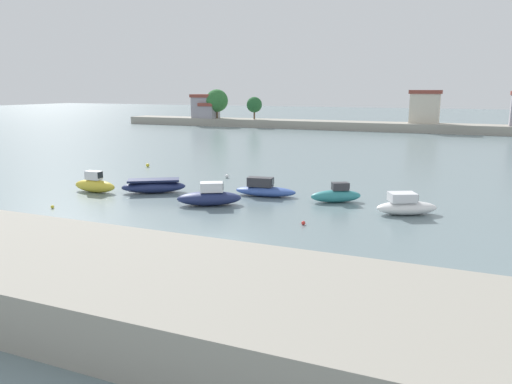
{
  "coord_description": "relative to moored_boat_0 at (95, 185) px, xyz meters",
  "views": [
    {
      "loc": [
        12.22,
        -23.12,
        8.2
      ],
      "look_at": [
        -2.42,
        10.94,
        0.49
      ],
      "focal_mm": 35.04,
      "sensor_mm": 36.0,
      "label": 1
    }
  ],
  "objects": [
    {
      "name": "ground_plane",
      "position": [
        15.26,
        -7.95,
        -0.61
      ],
      "size": [
        400.0,
        400.0,
        0.0
      ],
      "primitive_type": "plane",
      "color": "slate"
    },
    {
      "name": "seawall_embankment",
      "position": [
        15.26,
        -16.97,
        0.37
      ],
      "size": [
        69.44,
        7.92,
        1.97
      ],
      "primitive_type": "cube",
      "color": "#9E998C",
      "rests_on": "ground"
    },
    {
      "name": "moored_boat_0",
      "position": [
        0.0,
        0.0,
        0.0
      ],
      "size": [
        3.83,
        1.22,
        1.72
      ],
      "rotation": [
        0.0,
        0.0,
        0.02
      ],
      "color": "yellow",
      "rests_on": "ground"
    },
    {
      "name": "moored_boat_1",
      "position": [
        4.47,
        1.7,
        -0.09
      ],
      "size": [
        5.17,
        4.09,
        1.1
      ],
      "rotation": [
        0.0,
        0.0,
        0.56
      ],
      "color": "navy",
      "rests_on": "ground"
    },
    {
      "name": "moored_boat_2",
      "position": [
        10.69,
        -0.4,
        -0.02
      ],
      "size": [
        4.85,
        3.73,
        1.66
      ],
      "rotation": [
        0.0,
        0.0,
        0.5
      ],
      "color": "navy",
      "rests_on": "ground"
    },
    {
      "name": "moored_boat_3",
      "position": [
        13.12,
        4.05,
        -0.11
      ],
      "size": [
        4.95,
        2.2,
        1.45
      ],
      "rotation": [
        0.0,
        0.0,
        0.13
      ],
      "color": "#3856A8",
      "rests_on": "ground"
    },
    {
      "name": "moored_boat_4",
      "position": [
        18.78,
        4.12,
        -0.09
      ],
      "size": [
        3.84,
        2.91,
        1.46
      ],
      "rotation": [
        0.0,
        0.0,
        0.52
      ],
      "color": "teal",
      "rests_on": "ground"
    },
    {
      "name": "moored_boat_5",
      "position": [
        23.92,
        2.37,
        -0.04
      ],
      "size": [
        4.34,
        3.26,
        1.48
      ],
      "rotation": [
        0.0,
        0.0,
        0.47
      ],
      "color": "white",
      "rests_on": "ground"
    },
    {
      "name": "mooring_buoy_0",
      "position": [
        -3.87,
        12.67,
        -0.43
      ],
      "size": [
        0.37,
        0.37,
        0.37
      ],
      "primitive_type": "sphere",
      "color": "yellow",
      "rests_on": "ground"
    },
    {
      "name": "mooring_buoy_1",
      "position": [
        6.89,
        9.97,
        -0.44
      ],
      "size": [
        0.35,
        0.35,
        0.35
      ],
      "primitive_type": "sphere",
      "color": "white",
      "rests_on": "ground"
    },
    {
      "name": "mooring_buoy_2",
      "position": [
        1.1,
        -5.62,
        -0.49
      ],
      "size": [
        0.24,
        0.24,
        0.24
      ],
      "primitive_type": "sphere",
      "color": "yellow",
      "rests_on": "ground"
    },
    {
      "name": "mooring_buoy_3",
      "position": [
        18.49,
        -2.8,
        -0.49
      ],
      "size": [
        0.25,
        0.25,
        0.25
      ],
      "primitive_type": "sphere",
      "color": "red",
      "rests_on": "ground"
    },
    {
      "name": "distant_shoreline",
      "position": [
        15.39,
        69.76,
        1.67
      ],
      "size": [
        124.19,
        6.3,
        8.01
      ],
      "color": "#9E998C",
      "rests_on": "ground"
    }
  ]
}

